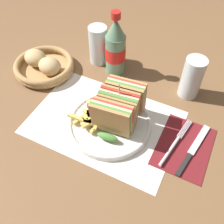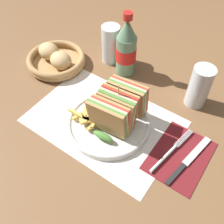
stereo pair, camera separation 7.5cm
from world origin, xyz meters
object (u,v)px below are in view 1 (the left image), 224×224
(plate_main, at_px, (109,123))
(fork, at_px, (173,146))
(coke_bottle_near, at_px, (115,48))
(knife, at_px, (193,150))
(glass_far, at_px, (98,45))
(club_sandwich, at_px, (119,108))
(glass_near, at_px, (191,80))
(bread_basket, at_px, (44,66))

(plate_main, distance_m, fork, 0.19)
(plate_main, height_order, coke_bottle_near, coke_bottle_near)
(knife, relative_size, glass_far, 1.40)
(plate_main, height_order, club_sandwich, club_sandwich)
(glass_near, xyz_separation_m, bread_basket, (-0.48, -0.11, -0.04))
(club_sandwich, height_order, fork, club_sandwich)
(coke_bottle_near, bearing_deg, glass_near, -0.01)
(glass_near, xyz_separation_m, glass_far, (-0.34, 0.02, 0.01))
(plate_main, distance_m, knife, 0.24)
(knife, distance_m, coke_bottle_near, 0.40)
(coke_bottle_near, bearing_deg, club_sandwich, -62.14)
(plate_main, relative_size, glass_far, 1.77)
(club_sandwich, bearing_deg, fork, -3.14)
(club_sandwich, distance_m, fork, 0.18)
(plate_main, distance_m, club_sandwich, 0.07)
(knife, distance_m, glass_far, 0.47)
(glass_near, relative_size, bread_basket, 0.67)
(club_sandwich, height_order, bread_basket, club_sandwich)
(club_sandwich, relative_size, fork, 0.96)
(fork, distance_m, bread_basket, 0.51)
(knife, xyz_separation_m, coke_bottle_near, (-0.33, 0.21, 0.09))
(knife, xyz_separation_m, glass_far, (-0.41, 0.23, 0.06))
(club_sandwich, xyz_separation_m, glass_near, (0.15, 0.21, -0.01))
(fork, height_order, bread_basket, bread_basket)
(club_sandwich, bearing_deg, plate_main, -141.41)
(knife, bearing_deg, bread_basket, -179.81)
(knife, distance_m, bread_basket, 0.56)
(fork, relative_size, coke_bottle_near, 0.82)
(plate_main, xyz_separation_m, bread_basket, (-0.31, 0.12, 0.01))
(knife, bearing_deg, glass_near, 119.24)
(plate_main, height_order, glass_near, glass_near)
(fork, distance_m, glass_near, 0.23)
(coke_bottle_near, bearing_deg, knife, -31.82)
(fork, relative_size, bread_basket, 0.88)
(bread_basket, bearing_deg, glass_far, 43.22)
(coke_bottle_near, distance_m, glass_near, 0.26)
(fork, xyz_separation_m, glass_near, (-0.02, 0.22, 0.05))
(fork, height_order, glass_far, glass_far)
(plate_main, xyz_separation_m, knife, (0.24, 0.02, -0.00))
(coke_bottle_near, bearing_deg, glass_far, 164.82)
(bread_basket, bearing_deg, coke_bottle_near, 27.39)
(club_sandwich, distance_m, knife, 0.23)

